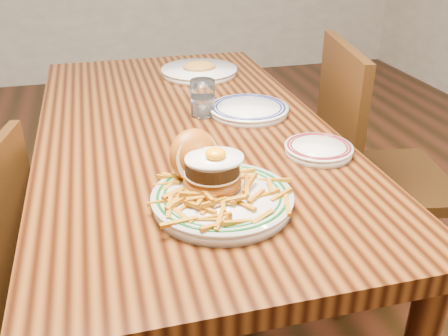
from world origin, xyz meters
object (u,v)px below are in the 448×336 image
object	(u,v)px
chair_right	(368,168)
side_plate	(319,149)
main_plate	(217,187)
table	(185,152)

from	to	relation	value
chair_right	side_plate	bearing A→B (deg)	51.22
chair_right	main_plate	bearing A→B (deg)	45.78
main_plate	chair_right	bearing A→B (deg)	14.83
table	chair_right	xyz separation A→B (m)	(0.66, 0.02, -0.15)
chair_right	side_plate	world-z (taller)	chair_right
main_plate	side_plate	bearing A→B (deg)	7.88
main_plate	side_plate	xyz separation A→B (m)	(0.32, 0.17, -0.02)
side_plate	main_plate	bearing A→B (deg)	-149.06
table	chair_right	bearing A→B (deg)	1.34
main_plate	side_plate	size ratio (longest dim) A/B	1.83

